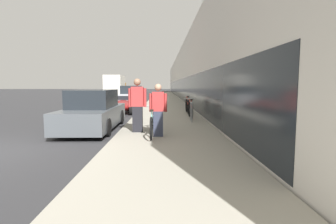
% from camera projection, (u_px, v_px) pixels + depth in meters
% --- Properties ---
extents(sidewalk_slab, '(3.44, 70.00, 0.10)m').
position_uv_depth(sidewalk_slab, '(165.00, 101.00, 27.30)').
color(sidewalk_slab, '#A39E8E').
rests_on(sidewalk_slab, ground).
extents(storefront_facade, '(10.01, 70.00, 5.78)m').
position_uv_depth(storefront_facade, '(215.00, 76.00, 35.09)').
color(storefront_facade, silver).
rests_on(storefront_facade, ground).
extents(tandem_bicycle, '(0.52, 2.65, 0.86)m').
position_uv_depth(tandem_bicycle, '(152.00, 123.00, 8.46)').
color(tandem_bicycle, black).
rests_on(tandem_bicycle, sidewalk_slab).
extents(person_rider, '(0.55, 0.22, 1.62)m').
position_uv_depth(person_rider, '(158.00, 110.00, 8.08)').
color(person_rider, '#33384C').
rests_on(person_rider, sidewalk_slab).
extents(person_bystander, '(0.61, 0.24, 1.80)m').
position_uv_depth(person_bystander, '(137.00, 105.00, 8.83)').
color(person_bystander, black).
rests_on(person_bystander, sidewalk_slab).
extents(bike_rack_hoop, '(0.05, 0.60, 0.84)m').
position_uv_depth(bike_rack_hoop, '(191.00, 110.00, 11.39)').
color(bike_rack_hoop, gray).
rests_on(bike_rack_hoop, sidewalk_slab).
extents(cruiser_bike_nearest, '(0.52, 1.75, 0.94)m').
position_uv_depth(cruiser_bike_nearest, '(191.00, 110.00, 12.61)').
color(cruiser_bike_nearest, black).
rests_on(cruiser_bike_nearest, sidewalk_slab).
extents(cruiser_bike_middle, '(0.52, 1.85, 0.98)m').
position_uv_depth(cruiser_bike_middle, '(187.00, 106.00, 14.85)').
color(cruiser_bike_middle, black).
rests_on(cruiser_bike_middle, sidewalk_slab).
extents(parked_sedan_curbside, '(1.77, 4.67, 1.51)m').
position_uv_depth(parked_sedan_curbside, '(94.00, 112.00, 9.95)').
color(parked_sedan_curbside, '#4C5156').
rests_on(parked_sedan_curbside, ground).
extents(vintage_roadster_curbside, '(1.74, 4.36, 1.01)m').
position_uv_depth(vintage_roadster_curbside, '(122.00, 106.00, 15.99)').
color(vintage_roadster_curbside, maroon).
rests_on(vintage_roadster_curbside, ground).
extents(parked_sedan_far, '(1.87, 4.08, 1.64)m').
position_uv_depth(parked_sedan_far, '(131.00, 97.00, 21.42)').
color(parked_sedan_far, silver).
rests_on(parked_sedan_far, ground).
extents(moving_truck, '(2.37, 6.02, 3.04)m').
position_uv_depth(moving_truck, '(115.00, 86.00, 37.12)').
color(moving_truck, orange).
rests_on(moving_truck, ground).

